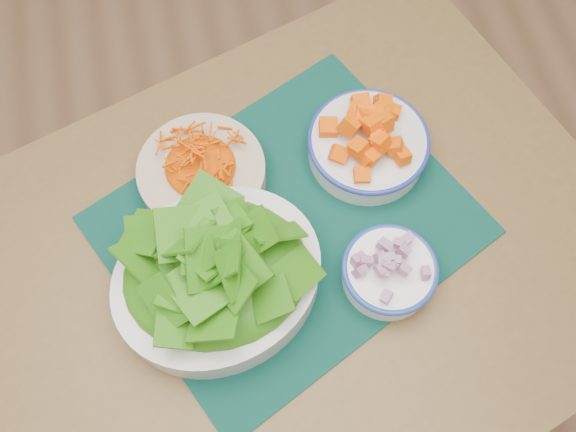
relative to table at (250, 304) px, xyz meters
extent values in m
plane|color=#926947|center=(-0.12, 0.14, -0.65)|extent=(4.00, 4.00, 0.00)
cube|color=brown|center=(0.00, 0.00, 0.08)|extent=(1.33, 1.09, 0.04)
cylinder|color=brown|center=(0.59, -0.15, -0.29)|extent=(0.06, 0.06, 0.71)
cylinder|color=brown|center=(0.39, 0.47, -0.29)|extent=(0.06, 0.06, 0.71)
cube|color=black|center=(0.08, 0.08, 0.11)|extent=(0.64, 0.59, 0.00)
cylinder|color=#C8B494|center=(-0.03, 0.18, 0.13)|extent=(0.21, 0.21, 0.04)
ellipsoid|color=#FD5C00|center=(-0.03, 0.18, 0.17)|extent=(0.17, 0.17, 0.03)
cylinder|color=silver|center=(0.23, 0.17, 0.13)|extent=(0.23, 0.23, 0.05)
torus|color=#213098|center=(0.23, 0.17, 0.15)|extent=(0.19, 0.19, 0.01)
ellipsoid|color=#FF6100|center=(0.23, 0.17, 0.18)|extent=(0.16, 0.16, 0.05)
ellipsoid|color=#1A6008|center=(-0.04, 0.00, 0.20)|extent=(0.26, 0.22, 0.06)
cylinder|color=white|center=(0.20, -0.04, 0.13)|extent=(0.15, 0.15, 0.04)
torus|color=#213E99|center=(0.20, -0.04, 0.15)|extent=(0.14, 0.14, 0.01)
ellipsoid|color=#7C195C|center=(0.20, -0.04, 0.17)|extent=(0.11, 0.11, 0.02)
camera|label=1|loc=(0.00, -0.30, 1.00)|focal=40.00mm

